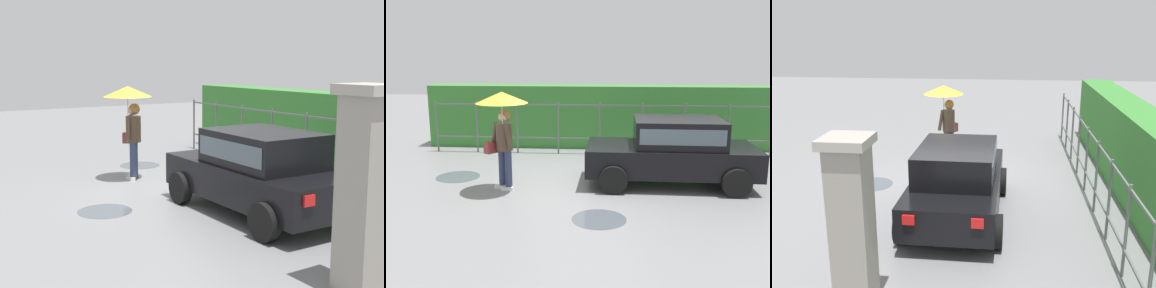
# 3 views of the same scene
# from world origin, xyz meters

# --- Properties ---
(ground_plane) EXTENTS (40.00, 40.00, 0.00)m
(ground_plane) POSITION_xyz_m (0.00, 0.00, 0.00)
(ground_plane) COLOR slate
(car) EXTENTS (3.76, 1.90, 1.48)m
(car) POSITION_xyz_m (1.83, 0.25, 0.80)
(car) COLOR black
(car) RESTS_ON ground
(pedestrian) EXTENTS (1.07, 1.07, 2.11)m
(pedestrian) POSITION_xyz_m (-1.80, -0.50, 1.62)
(pedestrian) COLOR #2D3856
(pedestrian) RESTS_ON ground
(gate_pillar) EXTENTS (0.60, 0.60, 2.42)m
(gate_pillar) POSITION_xyz_m (4.92, -0.74, 1.24)
(gate_pillar) COLOR gray
(gate_pillar) RESTS_ON ground
(fence_section) EXTENTS (10.89, 0.05, 1.50)m
(fence_section) POSITION_xyz_m (0.73, 3.00, 0.83)
(fence_section) COLOR #59605B
(fence_section) RESTS_ON ground
(hedge_row) EXTENTS (11.84, 0.90, 1.90)m
(hedge_row) POSITION_xyz_m (0.73, 4.07, 0.95)
(hedge_row) COLOR #387F33
(hedge_row) RESTS_ON ground
(puddle_near) EXTENTS (0.98, 0.98, 0.00)m
(puddle_near) POSITION_xyz_m (0.26, -2.00, 0.00)
(puddle_near) COLOR #4C545B
(puddle_near) RESTS_ON ground
(puddle_far) EXTENTS (1.03, 1.03, 0.00)m
(puddle_far) POSITION_xyz_m (-3.16, 0.39, 0.00)
(puddle_far) COLOR #4C545B
(puddle_far) RESTS_ON ground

